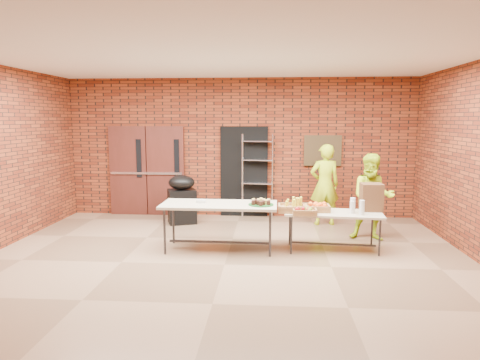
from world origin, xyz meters
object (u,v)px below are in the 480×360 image
covered_grill (182,199)px  volunteer_woman (325,185)px  table_right (333,215)px  volunteer_man (372,197)px  wire_rack (257,176)px  coffee_dispenser (371,197)px  table_left (219,207)px

covered_grill → volunteer_woman: 3.10m
table_right → volunteer_man: size_ratio=1.04×
covered_grill → volunteer_man: (3.82, -1.06, 0.28)m
volunteer_man → wire_rack: bearing=151.5°
coffee_dispenser → volunteer_woman: volunteer_woman is taller
covered_grill → coffee_dispenser: bearing=-43.3°
table_right → coffee_dispenser: size_ratio=3.55×
table_right → covered_grill: 3.49m
table_left → volunteer_woman: bearing=44.7°
coffee_dispenser → covered_grill: size_ratio=0.45×
table_left → volunteer_man: bearing=17.4°
volunteer_woman → table_right: bearing=79.7°
coffee_dispenser → volunteer_man: (0.15, 0.53, -0.10)m
covered_grill → volunteer_man: bearing=-35.3°
volunteer_woman → volunteer_man: bearing=115.3°
wire_rack → volunteer_man: bearing=-31.4°
table_left → volunteer_man: size_ratio=1.23×
coffee_dispenser → covered_grill: bearing=156.6°
coffee_dispenser → volunteer_man: bearing=74.6°
wire_rack → table_right: wire_rack is taller
coffee_dispenser → volunteer_woman: size_ratio=0.27×
covered_grill → table_left: bearing=-80.8°
table_left → coffee_dispenser: coffee_dispenser is taller
table_right → volunteer_woman: volunteer_woman is taller
table_left → wire_rack: bearing=78.1°
wire_rack → covered_grill: size_ratio=1.82×
table_left → coffee_dispenser: 2.66m
table_left → table_right: table_left is taller
wire_rack → volunteer_woman: 1.58m
wire_rack → table_right: bearing=-53.7°
coffee_dispenser → table_left: bearing=-174.0°
coffee_dispenser → volunteer_woman: 1.77m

